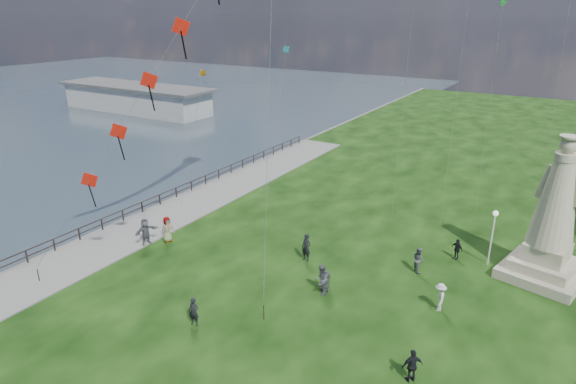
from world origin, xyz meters
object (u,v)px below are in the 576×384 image
Objects in this scene: statue at (552,227)px; person_1 at (321,280)px; pier_pavilion at (136,98)px; person_8 at (440,297)px; lamppost at (494,226)px; person_0 at (194,312)px; person_3 at (412,366)px; person_7 at (419,259)px; person_5 at (146,233)px; person_6 at (306,247)px; person_9 at (457,249)px; person_11 at (326,282)px; person_10 at (167,229)px.

statue reaches higher than person_1.
pier_pavilion is 68.90m from person_8.
pier_pavilion is 67.13m from lamppost.
lamppost reaches higher than person_1.
lamppost is 19.43m from person_0.
pier_pavilion is 72.44m from person_3.
person_1 is at bearing 98.35° from person_7.
pier_pavilion is 70.09m from statue.
lamppost is 5.31m from person_7.
person_7 is at bearing -58.56° from person_5.
person_5 reaches higher than person_6.
person_5 is 18.81m from person_7.
person_9 is (1.71, 2.99, -0.12)m from person_7.
statue is 5.49× the size of person_8.
person_11 is (-10.79, -8.68, -2.69)m from statue.
person_10 is (-18.51, -8.14, 0.23)m from person_9.
person_10 is at bearing -24.61° from person_5.
person_5 is 11.54m from person_6.
person_0 reaches higher than person_11.
person_5 is (-20.40, 3.46, 0.13)m from person_3.
person_0 is 13.49m from person_8.
lamppost is at bearing -137.41° from person_3.
person_7 is (58.07, -29.58, -0.99)m from pier_pavilion.
person_3 is 12.86m from person_9.
lamppost reaches higher than person_11.
pier_pavilion reaches higher than person_5.
person_11 is (-3.89, -5.36, -0.10)m from person_7.
person_8 is at bearing -129.40° from person_3.
person_1 reaches higher than person_11.
pier_pavilion is at bearing 171.02° from statue.
person_6 is at bearing -151.41° from lamppost.
person_6 reaches higher than person_3.
person_0 is at bearing -108.47° from person_5.
person_5 is 1.14× the size of person_7.
person_5 is 1.01× the size of person_10.
person_9 is (-0.60, 6.60, -0.10)m from person_8.
pier_pavilion is 53.94m from person_10.
person_1 is 0.98× the size of person_10.
person_1 is at bearing -72.18° from person_10.
person_0 is at bearing 98.95° from person_7.
person_9 is (59.77, -26.59, -1.11)m from pier_pavilion.
person_10 is (-23.70, -8.47, -2.48)m from statue.
lamppost reaches higher than person_6.
person_8 is (2.30, -3.61, -0.02)m from person_7.
lamppost is 2.28× the size of person_3.
pier_pavilion is 60.42m from person_6.
person_6 is at bearing -121.01° from person_9.
pier_pavilion is at bearing -133.80° from person_8.
person_0 is 0.83× the size of person_5.
person_3 is 1.15× the size of person_9.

